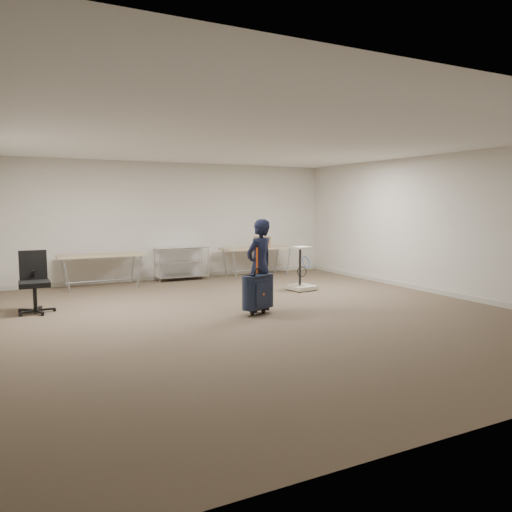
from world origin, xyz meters
TOP-DOWN VIEW (x-y plane):
  - ground at (0.00, 0.00)m, footprint 9.00×9.00m
  - room_shell at (0.00, 1.38)m, footprint 8.00×9.00m
  - folding_table_left at (-1.90, 3.95)m, footprint 1.80×0.75m
  - folding_table_right at (1.90, 3.95)m, footprint 1.80×0.75m
  - wire_shelf at (0.00, 4.20)m, footprint 1.22×0.47m
  - person at (0.05, 0.27)m, footprint 0.67×0.55m
  - suitcase at (-0.10, 0.05)m, footprint 0.46×0.35m
  - office_chair at (-3.35, 1.90)m, footprint 0.63×0.63m
  - equipment_cart at (1.79, 1.69)m, footprint 0.56×0.56m
  - cardboard_box at (2.01, 3.87)m, footprint 0.38×0.30m

SIDE VIEW (x-z plane):
  - ground at x=0.00m, z-range 0.00..0.00m
  - room_shell at x=0.00m, z-range -4.45..4.55m
  - equipment_cart at x=1.79m, z-range -0.22..0.70m
  - office_chair at x=-3.35m, z-range -0.20..0.83m
  - suitcase at x=-0.10m, z-range -0.18..0.93m
  - wire_shelf at x=0.00m, z-range 0.04..0.84m
  - folding_table_left at x=-1.90m, z-range 0.31..1.04m
  - folding_table_right at x=1.90m, z-range 0.31..1.04m
  - person at x=0.05m, z-range 0.00..1.57m
  - cardboard_box at x=2.01m, z-range 0.73..1.00m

